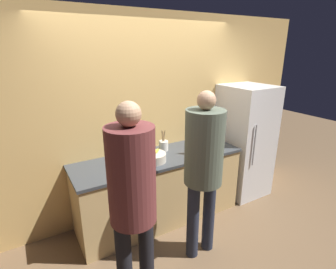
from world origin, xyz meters
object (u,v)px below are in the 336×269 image
at_px(person_left, 132,194).
at_px(bottle_red, 187,149).
at_px(utensil_crock, 163,145).
at_px(bottle_dark, 133,155).
at_px(fruit_bowl, 153,157).
at_px(person_center, 204,161).
at_px(bottle_green, 142,150).
at_px(cup_yellow, 123,154).
at_px(refrigerator, 244,141).

relative_size(person_left, bottle_red, 11.74).
xyz_separation_m(utensil_crock, bottle_dark, (-0.48, -0.13, 0.02)).
relative_size(utensil_crock, bottle_red, 1.77).
relative_size(fruit_bowl, bottle_red, 1.95).
bearing_deg(person_center, bottle_dark, 119.17).
xyz_separation_m(bottle_green, bottle_dark, (-0.19, -0.15, 0.02)).
xyz_separation_m(bottle_green, cup_yellow, (-0.25, 0.03, -0.01)).
relative_size(refrigerator, bottle_red, 10.67).
bearing_deg(person_left, bottle_green, 61.79).
distance_m(person_left, fruit_bowl, 1.10).
relative_size(person_left, person_center, 1.02).
relative_size(person_left, bottle_dark, 8.29).
bearing_deg(bottle_red, refrigerator, 4.84).
xyz_separation_m(bottle_red, bottle_dark, (-0.68, 0.12, 0.03)).
bearing_deg(cup_yellow, fruit_bowl, -46.38).
relative_size(person_left, cup_yellow, 17.54).
bearing_deg(person_left, bottle_red, 38.21).
bearing_deg(person_left, refrigerator, 23.53).
relative_size(utensil_crock, bottle_green, 1.64).
bearing_deg(person_center, bottle_green, 104.91).
xyz_separation_m(person_center, cup_yellow, (-0.49, 0.95, -0.16)).
relative_size(person_center, bottle_green, 10.74).
relative_size(refrigerator, cup_yellow, 15.94).
bearing_deg(fruit_bowl, person_left, -125.78).
relative_size(person_center, fruit_bowl, 5.93).
distance_m(fruit_bowl, bottle_red, 0.47).
bearing_deg(person_left, fruit_bowl, 54.22).
bearing_deg(utensil_crock, person_center, -93.36).
relative_size(fruit_bowl, utensil_crock, 1.10).
bearing_deg(person_left, bottle_dark, 66.67).
bearing_deg(cup_yellow, bottle_dark, -70.07).
height_order(fruit_bowl, bottle_green, bottle_green).
distance_m(refrigerator, bottle_green, 1.62).
bearing_deg(bottle_red, person_left, -141.79).
height_order(bottle_red, bottle_dark, bottle_dark).
bearing_deg(person_center, fruit_bowl, 108.57).
distance_m(utensil_crock, bottle_dark, 0.50).
distance_m(utensil_crock, bottle_red, 0.32).
bearing_deg(fruit_bowl, person_center, -71.43).
bearing_deg(bottle_green, cup_yellow, 174.13).
height_order(person_center, fruit_bowl, person_center).
distance_m(fruit_bowl, bottle_dark, 0.24).
height_order(person_center, cup_yellow, person_center).
xyz_separation_m(refrigerator, person_center, (-1.37, -0.75, 0.27)).
height_order(person_left, bottle_red, person_left).
bearing_deg(cup_yellow, person_left, -107.29).
bearing_deg(bottle_green, refrigerator, -6.14).
distance_m(bottle_green, cup_yellow, 0.25).
distance_m(refrigerator, person_center, 1.58).
relative_size(fruit_bowl, bottle_dark, 1.38).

